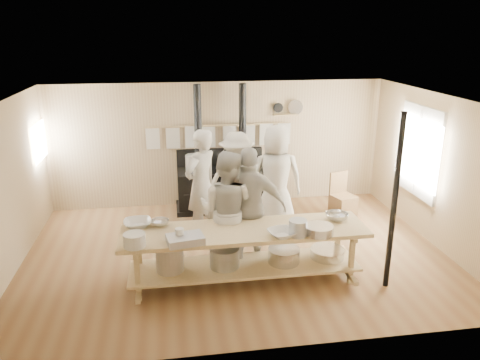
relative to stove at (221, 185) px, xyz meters
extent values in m
plane|color=brown|center=(0.01, -2.12, -0.52)|extent=(7.00, 7.00, 0.00)
plane|color=tan|center=(0.01, 0.38, 0.78)|extent=(7.00, 0.00, 7.00)
plane|color=tan|center=(0.01, -4.62, 0.78)|extent=(7.00, 0.00, 7.00)
plane|color=tan|center=(-3.49, -2.12, 0.78)|extent=(0.00, 5.00, 5.00)
plane|color=tan|center=(3.51, -2.12, 0.78)|extent=(0.00, 5.00, 5.00)
plane|color=tan|center=(0.01, -2.12, 2.08)|extent=(7.00, 7.00, 0.00)
cube|color=beige|center=(3.48, -1.52, 0.98)|extent=(0.06, 1.35, 1.65)
plane|color=white|center=(3.44, -1.52, 0.98)|extent=(0.00, 1.50, 1.50)
cube|color=beige|center=(3.43, -1.52, 0.98)|extent=(0.02, 0.03, 1.50)
plane|color=white|center=(-3.44, -0.12, 1.08)|extent=(0.00, 0.90, 0.90)
cube|color=black|center=(0.01, -0.02, -0.10)|extent=(1.80, 0.70, 0.85)
cube|color=black|center=(0.01, -0.02, -0.47)|extent=(1.90, 0.75, 0.10)
cube|color=black|center=(0.01, 0.28, 0.53)|extent=(1.80, 0.12, 0.35)
cylinder|color=black|center=(-0.44, 0.03, 1.20)|extent=(0.15, 0.15, 1.75)
cylinder|color=black|center=(0.46, 0.03, 1.20)|extent=(0.15, 0.15, 1.75)
cylinder|color=#B2B2B7|center=(-0.54, -0.02, 0.50)|extent=(0.36, 0.36, 0.34)
cylinder|color=gray|center=(0.56, -0.07, 0.48)|extent=(0.30, 0.30, 0.30)
cylinder|color=tan|center=(0.01, 0.28, 1.20)|extent=(3.00, 0.04, 0.04)
cube|color=silver|center=(-1.34, 0.28, 0.98)|extent=(0.28, 0.01, 0.46)
cube|color=silver|center=(-0.96, 0.28, 0.98)|extent=(0.28, 0.01, 0.46)
cube|color=silver|center=(-0.57, 0.28, 0.98)|extent=(0.28, 0.01, 0.46)
cube|color=silver|center=(-0.19, 0.28, 0.98)|extent=(0.28, 0.01, 0.46)
cube|color=silver|center=(0.20, 0.28, 0.98)|extent=(0.28, 0.01, 0.46)
cube|color=silver|center=(0.59, 0.28, 0.98)|extent=(0.28, 0.01, 0.46)
cube|color=silver|center=(0.97, 0.28, 0.98)|extent=(0.28, 0.01, 0.46)
cube|color=silver|center=(1.36, 0.28, 0.98)|extent=(0.28, 0.01, 0.46)
cube|color=tan|center=(1.41, 0.30, 1.38)|extent=(0.50, 0.14, 0.03)
cylinder|color=black|center=(1.26, 0.32, 1.53)|extent=(0.20, 0.04, 0.20)
cylinder|color=silver|center=(1.63, 0.32, 1.53)|extent=(0.32, 0.03, 0.32)
cube|color=tan|center=(0.01, -3.02, 0.30)|extent=(3.60, 0.90, 0.06)
cube|color=tan|center=(0.01, -3.02, -0.27)|extent=(3.40, 0.80, 0.04)
cube|color=tan|center=(0.01, -3.02, -0.32)|extent=(3.30, 0.06, 0.06)
cube|color=tan|center=(-1.54, -3.32, -0.10)|extent=(0.07, 0.07, 0.85)
cube|color=tan|center=(-1.54, -2.72, -0.10)|extent=(0.07, 0.07, 0.85)
cube|color=tan|center=(1.56, -3.32, -0.10)|extent=(0.07, 0.07, 0.85)
cube|color=tan|center=(1.56, -2.72, -0.10)|extent=(0.07, 0.07, 0.85)
cylinder|color=#B2B2B7|center=(-1.09, -3.02, -0.06)|extent=(0.40, 0.40, 0.38)
cylinder|color=gray|center=(-0.29, -3.02, -0.10)|extent=(0.44, 0.44, 0.30)
cylinder|color=silver|center=(0.61, -3.02, -0.14)|extent=(0.48, 0.48, 0.22)
cylinder|color=silver|center=(1.31, -3.02, -0.18)|extent=(0.52, 0.52, 0.14)
cylinder|color=black|center=(2.06, -3.47, 0.78)|extent=(0.08, 0.08, 2.60)
imported|color=#B5AFA0|center=(-0.51, -1.38, 0.48)|extent=(0.86, 0.85, 2.00)
imported|color=#B5AFA0|center=(-0.18, -2.50, 0.43)|extent=(1.16, 1.09, 1.91)
imported|color=#B5AFA0|center=(0.90, -1.14, 0.47)|extent=(1.03, 0.73, 1.98)
imported|color=#B5AFA0|center=(0.17, -2.49, 0.45)|extent=(1.21, 0.69, 1.94)
imported|color=#B5AFA0|center=(0.22, -0.73, 0.38)|extent=(1.18, 0.70, 1.80)
cube|color=brown|center=(2.37, -0.84, -0.29)|extent=(0.54, 0.54, 0.45)
cube|color=brown|center=(2.31, -0.66, 0.13)|extent=(0.41, 0.17, 0.50)
imported|color=white|center=(-1.54, -2.69, 0.38)|extent=(0.44, 0.44, 0.10)
imported|color=silver|center=(-1.22, -2.69, 0.37)|extent=(0.38, 0.38, 0.08)
imported|color=white|center=(0.49, -3.35, 0.38)|extent=(0.49, 0.49, 0.10)
imported|color=silver|center=(1.45, -2.89, 0.38)|extent=(0.38, 0.38, 0.11)
cube|color=#B2B2B7|center=(-0.87, -3.35, 0.38)|extent=(0.54, 0.41, 0.11)
cylinder|color=silver|center=(1.02, -3.35, 0.39)|extent=(0.48, 0.48, 0.13)
cylinder|color=gray|center=(0.71, -3.35, 0.45)|extent=(0.33, 0.33, 0.24)
cylinder|color=white|center=(-1.54, -3.35, 0.42)|extent=(0.31, 0.31, 0.19)
cylinder|color=white|center=(-0.94, -3.28, 0.42)|extent=(0.15, 0.15, 0.19)
camera|label=1|loc=(-1.01, -9.18, 3.14)|focal=35.00mm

